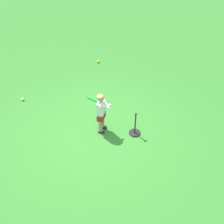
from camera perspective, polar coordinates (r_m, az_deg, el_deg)
ground_plane at (r=7.20m, az=-3.69°, el=-4.48°), size 40.00×40.00×0.00m
child_batter at (r=6.89m, az=-2.15°, el=0.47°), size 0.57×0.39×1.08m
play_ball_by_bucket at (r=9.92m, az=-2.71°, el=9.75°), size 0.09×0.09×0.09m
play_ball_center_lawn at (r=8.57m, az=-16.94°, el=2.39°), size 0.08×0.08×0.08m
batting_tee at (r=7.18m, az=4.45°, el=-3.53°), size 0.28×0.28×0.62m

